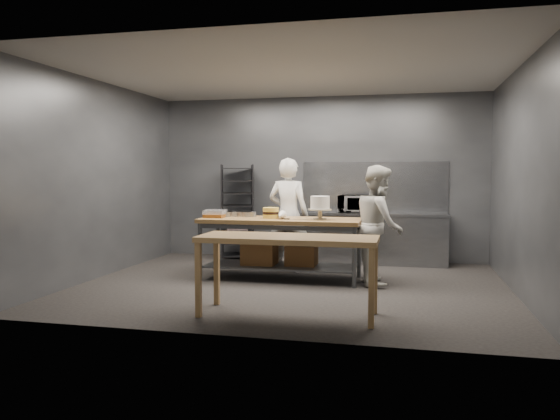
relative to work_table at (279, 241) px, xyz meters
name	(u,v)px	position (x,y,z in m)	size (l,w,h in m)	color
ground	(292,285)	(0.28, -0.42, -0.57)	(6.00, 6.00, 0.00)	black
back_wall	(320,178)	(0.28, 2.08, 0.93)	(6.00, 0.04, 3.00)	#4C4F54
work_table	(279,241)	(0.00, 0.00, 0.00)	(2.40, 0.90, 0.92)	brown
near_counter	(288,244)	(0.57, -2.04, 0.24)	(2.00, 0.70, 0.90)	olive
back_counter	(372,238)	(1.28, 1.76, -0.12)	(2.60, 0.60, 0.90)	slate
splashback_panel	(374,187)	(1.28, 2.06, 0.78)	(2.60, 0.02, 0.90)	slate
speed_rack	(237,213)	(-1.19, 1.68, 0.28)	(0.77, 0.80, 1.75)	black
chef_behind	(288,215)	(-0.01, 0.69, 0.35)	(0.67, 0.44, 1.84)	white
chef_right	(379,225)	(1.48, -0.01, 0.29)	(0.83, 0.65, 1.72)	silver
microwave	(354,204)	(0.95, 1.76, 0.48)	(0.54, 0.37, 0.30)	black
frosted_cake_stand	(320,204)	(0.63, -0.10, 0.57)	(0.34, 0.34, 0.34)	#B7AD92
layer_cake	(271,213)	(-0.13, -0.01, 0.43)	(0.24, 0.24, 0.16)	#E2C647
cake_pans	(237,214)	(-0.74, 0.21, 0.39)	(0.64, 0.33, 0.07)	gray
piping_bag	(281,215)	(0.06, -0.19, 0.41)	(0.12, 0.12, 0.38)	white
offset_spatula	(293,219)	(0.24, -0.17, 0.35)	(0.36, 0.02, 0.02)	slate
pastry_clamshells	(215,213)	(-1.02, -0.01, 0.40)	(0.36, 0.42, 0.11)	brown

